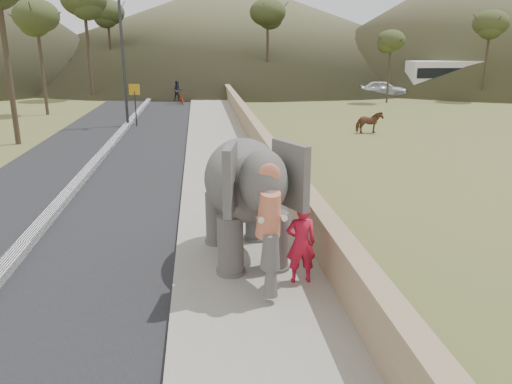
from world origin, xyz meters
TOP-DOWN VIEW (x-y plane):
  - ground at (0.00, 0.00)m, footprint 160.00×160.00m
  - road at (-5.00, 10.00)m, footprint 7.00×120.00m
  - median at (-5.00, 10.00)m, footprint 0.35×120.00m
  - walkway at (0.00, 10.00)m, footprint 3.00×120.00m
  - parapet at (1.65, 10.00)m, footprint 0.30×120.00m
  - lamppost at (-4.69, 18.66)m, footprint 1.76×0.36m
  - signboard at (-4.50, 18.64)m, footprint 0.60×0.08m
  - cow at (8.06, 14.74)m, footprint 1.41×0.70m
  - distant_car at (15.73, 33.43)m, footprint 4.53×2.80m
  - bus_white at (23.86, 33.86)m, footprint 11.10×2.97m
  - hill_right at (36.00, 52.00)m, footprint 56.00×56.00m
  - hill_far at (5.00, 70.00)m, footprint 80.00×80.00m
  - elephant_and_man at (0.02, -0.76)m, footprint 2.38×3.90m
  - motorcyclist at (-2.33, 29.66)m, footprint 1.10×1.79m
  - trees at (1.77, 31.90)m, footprint 47.71×35.70m

SIDE VIEW (x-z plane):
  - ground at x=0.00m, z-range 0.00..0.00m
  - road at x=-5.00m, z-range 0.00..0.03m
  - walkway at x=0.00m, z-range 0.00..0.15m
  - median at x=-5.00m, z-range 0.00..0.22m
  - parapet at x=1.65m, z-range 0.00..1.10m
  - cow at x=8.06m, z-range 0.00..1.16m
  - motorcyclist at x=-2.33m, z-range -0.21..1.63m
  - distant_car at x=15.73m, z-range 0.00..1.44m
  - elephant_and_man at x=0.02m, z-range 0.14..2.82m
  - bus_white at x=23.86m, z-range 0.00..3.10m
  - signboard at x=-4.50m, z-range 0.44..2.84m
  - trees at x=1.77m, z-range -0.58..9.13m
  - lamppost at x=-4.69m, z-range 0.87..8.87m
  - hill_far at x=5.00m, z-range 0.00..14.00m
  - hill_right at x=36.00m, z-range 0.00..16.00m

